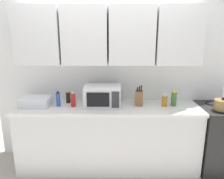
{
  "coord_description": "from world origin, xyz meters",
  "views": [
    {
      "loc": [
        0.08,
        -3.05,
        1.86
      ],
      "look_at": [
        0.05,
        -0.25,
        1.12
      ],
      "focal_mm": 34.48,
      "sensor_mm": 36.0,
      "label": 1
    }
  ],
  "objects_px": {
    "kettle": "(222,105)",
    "knife_block": "(139,98)",
    "bottle_red_sauce": "(73,100)",
    "bottle_soy_dark": "(68,97)",
    "bottle_amber_vinegar": "(165,101)",
    "dish_rack": "(36,102)",
    "bottle_blue_cleaner": "(58,99)",
    "microwave": "(103,96)",
    "bottle_green_oil": "(174,99)"
  },
  "relations": [
    {
      "from": "microwave",
      "to": "bottle_amber_vinegar",
      "type": "xyz_separation_m",
      "value": [
        0.84,
        -0.01,
        -0.06
      ]
    },
    {
      "from": "bottle_blue_cleaner",
      "to": "bottle_amber_vinegar",
      "type": "bearing_deg",
      "value": 0.69
    },
    {
      "from": "dish_rack",
      "to": "bottle_blue_cleaner",
      "type": "xyz_separation_m",
      "value": [
        0.31,
        -0.01,
        0.04
      ]
    },
    {
      "from": "bottle_red_sauce",
      "to": "kettle",
      "type": "bearing_deg",
      "value": -4.21
    },
    {
      "from": "microwave",
      "to": "dish_rack",
      "type": "height_order",
      "value": "microwave"
    },
    {
      "from": "bottle_amber_vinegar",
      "to": "bottle_blue_cleaner",
      "type": "distance_m",
      "value": 1.43
    },
    {
      "from": "bottle_amber_vinegar",
      "to": "bottle_green_oil",
      "type": "distance_m",
      "value": 0.13
    },
    {
      "from": "kettle",
      "to": "microwave",
      "type": "distance_m",
      "value": 1.54
    },
    {
      "from": "dish_rack",
      "to": "knife_block",
      "type": "bearing_deg",
      "value": 1.75
    },
    {
      "from": "kettle",
      "to": "microwave",
      "type": "xyz_separation_m",
      "value": [
        -1.52,
        0.19,
        0.06
      ]
    },
    {
      "from": "bottle_red_sauce",
      "to": "bottle_soy_dark",
      "type": "bearing_deg",
      "value": 122.34
    },
    {
      "from": "microwave",
      "to": "bottle_amber_vinegar",
      "type": "relative_size",
      "value": 2.85
    },
    {
      "from": "bottle_red_sauce",
      "to": "knife_block",
      "type": "bearing_deg",
      "value": 3.99
    },
    {
      "from": "dish_rack",
      "to": "bottle_blue_cleaner",
      "type": "relative_size",
      "value": 1.86
    },
    {
      "from": "microwave",
      "to": "knife_block",
      "type": "distance_m",
      "value": 0.49
    },
    {
      "from": "knife_block",
      "to": "bottle_red_sauce",
      "type": "bearing_deg",
      "value": -176.01
    },
    {
      "from": "bottle_green_oil",
      "to": "bottle_soy_dark",
      "type": "xyz_separation_m",
      "value": [
        -1.46,
        0.11,
        -0.02
      ]
    },
    {
      "from": "kettle",
      "to": "bottle_amber_vinegar",
      "type": "height_order",
      "value": "kettle"
    },
    {
      "from": "microwave",
      "to": "bottle_blue_cleaner",
      "type": "relative_size",
      "value": 2.35
    },
    {
      "from": "kettle",
      "to": "bottle_amber_vinegar",
      "type": "distance_m",
      "value": 0.71
    },
    {
      "from": "kettle",
      "to": "knife_block",
      "type": "height_order",
      "value": "knife_block"
    },
    {
      "from": "kettle",
      "to": "bottle_amber_vinegar",
      "type": "bearing_deg",
      "value": 166.03
    },
    {
      "from": "kettle",
      "to": "bottle_red_sauce",
      "type": "bearing_deg",
      "value": 175.79
    },
    {
      "from": "knife_block",
      "to": "bottle_amber_vinegar",
      "type": "distance_m",
      "value": 0.34
    },
    {
      "from": "microwave",
      "to": "bottle_soy_dark",
      "type": "relative_size",
      "value": 2.84
    },
    {
      "from": "bottle_amber_vinegar",
      "to": "dish_rack",
      "type": "bearing_deg",
      "value": -179.62
    },
    {
      "from": "knife_block",
      "to": "bottle_amber_vinegar",
      "type": "bearing_deg",
      "value": -5.19
    },
    {
      "from": "microwave",
      "to": "knife_block",
      "type": "xyz_separation_m",
      "value": [
        0.49,
        0.02,
        -0.04
      ]
    },
    {
      "from": "microwave",
      "to": "dish_rack",
      "type": "xyz_separation_m",
      "value": [
        -0.9,
        -0.03,
        -0.08
      ]
    },
    {
      "from": "kettle",
      "to": "microwave",
      "type": "bearing_deg",
      "value": 173.06
    },
    {
      "from": "microwave",
      "to": "bottle_soy_dark",
      "type": "height_order",
      "value": "microwave"
    },
    {
      "from": "microwave",
      "to": "kettle",
      "type": "bearing_deg",
      "value": -6.94
    },
    {
      "from": "bottle_green_oil",
      "to": "bottle_red_sauce",
      "type": "bearing_deg",
      "value": -177.86
    },
    {
      "from": "microwave",
      "to": "bottle_blue_cleaner",
      "type": "xyz_separation_m",
      "value": [
        -0.6,
        -0.03,
        -0.04
      ]
    },
    {
      "from": "kettle",
      "to": "bottle_soy_dark",
      "type": "bearing_deg",
      "value": 171.5
    },
    {
      "from": "microwave",
      "to": "dish_rack",
      "type": "distance_m",
      "value": 0.91
    },
    {
      "from": "bottle_red_sauce",
      "to": "bottle_green_oil",
      "type": "distance_m",
      "value": 1.35
    },
    {
      "from": "dish_rack",
      "to": "bottle_green_oil",
      "type": "distance_m",
      "value": 1.87
    },
    {
      "from": "knife_block",
      "to": "bottle_blue_cleaner",
      "type": "distance_m",
      "value": 1.09
    },
    {
      "from": "knife_block",
      "to": "bottle_green_oil",
      "type": "distance_m",
      "value": 0.47
    },
    {
      "from": "bottle_amber_vinegar",
      "to": "bottle_red_sauce",
      "type": "distance_m",
      "value": 1.23
    },
    {
      "from": "kettle",
      "to": "knife_block",
      "type": "xyz_separation_m",
      "value": [
        -1.03,
        0.2,
        0.02
      ]
    },
    {
      "from": "bottle_red_sauce",
      "to": "bottle_green_oil",
      "type": "bearing_deg",
      "value": 2.14
    },
    {
      "from": "kettle",
      "to": "bottle_blue_cleaner",
      "type": "xyz_separation_m",
      "value": [
        -2.12,
        0.15,
        0.02
      ]
    },
    {
      "from": "bottle_red_sauce",
      "to": "bottle_green_oil",
      "type": "xyz_separation_m",
      "value": [
        1.35,
        0.05,
        0.01
      ]
    },
    {
      "from": "dish_rack",
      "to": "bottle_green_oil",
      "type": "xyz_separation_m",
      "value": [
        1.86,
        0.03,
        0.04
      ]
    },
    {
      "from": "bottle_green_oil",
      "to": "knife_block",
      "type": "bearing_deg",
      "value": 178.64
    },
    {
      "from": "bottle_red_sauce",
      "to": "bottle_blue_cleaner",
      "type": "bearing_deg",
      "value": 176.28
    },
    {
      "from": "knife_block",
      "to": "bottle_amber_vinegar",
      "type": "relative_size",
      "value": 1.67
    },
    {
      "from": "knife_block",
      "to": "bottle_soy_dark",
      "type": "distance_m",
      "value": 0.99
    }
  ]
}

